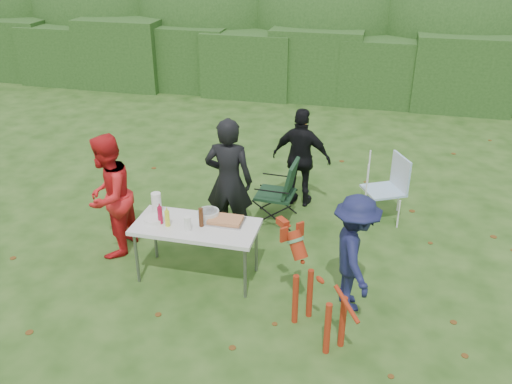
% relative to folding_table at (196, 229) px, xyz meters
% --- Properties ---
extents(ground, '(80.00, 80.00, 0.00)m').
position_rel_folding_table_xyz_m(ground, '(0.36, 0.05, -0.69)').
color(ground, '#1E4211').
extents(hedge_row, '(22.00, 1.40, 1.70)m').
position_rel_folding_table_xyz_m(hedge_row, '(0.36, 8.05, 0.16)').
color(hedge_row, '#23471C').
rests_on(hedge_row, ground).
extents(shrub_backdrop, '(20.00, 2.60, 3.20)m').
position_rel_folding_table_xyz_m(shrub_backdrop, '(0.36, 9.65, 0.91)').
color(shrub_backdrop, '#3D6628').
rests_on(shrub_backdrop, ground).
extents(folding_table, '(1.50, 0.70, 0.74)m').
position_rel_folding_table_xyz_m(folding_table, '(0.00, 0.00, 0.00)').
color(folding_table, silver).
rests_on(folding_table, ground).
extents(person_cook, '(0.67, 0.46, 1.77)m').
position_rel_folding_table_xyz_m(person_cook, '(0.14, 0.97, 0.20)').
color(person_cook, black).
rests_on(person_cook, ground).
extents(person_red_jacket, '(0.64, 0.82, 1.66)m').
position_rel_folding_table_xyz_m(person_red_jacket, '(-1.28, 0.29, 0.14)').
color(person_red_jacket, red).
rests_on(person_red_jacket, ground).
extents(person_black_puffy, '(0.95, 0.50, 1.56)m').
position_rel_folding_table_xyz_m(person_black_puffy, '(0.92, 2.24, 0.09)').
color(person_black_puffy, black).
rests_on(person_black_puffy, ground).
extents(child, '(0.76, 1.02, 1.41)m').
position_rel_folding_table_xyz_m(child, '(1.90, -0.13, 0.02)').
color(child, '#171B43').
rests_on(child, ground).
extents(dog, '(1.11, 1.11, 1.07)m').
position_rel_folding_table_xyz_m(dog, '(1.59, -0.71, -0.15)').
color(dog, maroon).
rests_on(dog, ground).
extents(camping_chair, '(0.64, 0.64, 0.97)m').
position_rel_folding_table_xyz_m(camping_chair, '(0.64, 1.63, -0.20)').
color(camping_chair, '#17341E').
rests_on(camping_chair, ground).
extents(lawn_chair, '(0.78, 0.78, 0.98)m').
position_rel_folding_table_xyz_m(lawn_chair, '(2.18, 2.08, -0.20)').
color(lawn_chair, '#529CD0').
rests_on(lawn_chair, ground).
extents(food_tray, '(0.45, 0.30, 0.02)m').
position_rel_folding_table_xyz_m(food_tray, '(0.33, 0.15, 0.06)').
color(food_tray, '#B7B7BA').
rests_on(food_tray, folding_table).
extents(focaccia_bread, '(0.40, 0.26, 0.04)m').
position_rel_folding_table_xyz_m(focaccia_bread, '(0.33, 0.15, 0.09)').
color(focaccia_bread, '#C98250').
rests_on(focaccia_bread, food_tray).
extents(mustard_bottle, '(0.06, 0.06, 0.20)m').
position_rel_folding_table_xyz_m(mustard_bottle, '(-0.32, -0.10, 0.15)').
color(mustard_bottle, yellow).
rests_on(mustard_bottle, folding_table).
extents(ketchup_bottle, '(0.06, 0.06, 0.22)m').
position_rel_folding_table_xyz_m(ketchup_bottle, '(-0.42, -0.06, 0.16)').
color(ketchup_bottle, '#AC1032').
rests_on(ketchup_bottle, folding_table).
extents(beer_bottle, '(0.06, 0.06, 0.24)m').
position_rel_folding_table_xyz_m(beer_bottle, '(0.07, -0.01, 0.17)').
color(beer_bottle, '#47230F').
rests_on(beer_bottle, folding_table).
extents(paper_towel_roll, '(0.12, 0.12, 0.26)m').
position_rel_folding_table_xyz_m(paper_towel_roll, '(-0.58, 0.20, 0.18)').
color(paper_towel_roll, white).
rests_on(paper_towel_roll, folding_table).
extents(cup_stack, '(0.08, 0.08, 0.18)m').
position_rel_folding_table_xyz_m(cup_stack, '(-0.05, -0.14, 0.14)').
color(cup_stack, white).
rests_on(cup_stack, folding_table).
extents(pasta_bowl, '(0.26, 0.26, 0.10)m').
position_rel_folding_table_xyz_m(pasta_bowl, '(0.10, 0.20, 0.10)').
color(pasta_bowl, silver).
rests_on(pasta_bowl, folding_table).
extents(plate_stack, '(0.24, 0.24, 0.05)m').
position_rel_folding_table_xyz_m(plate_stack, '(-0.52, -0.04, 0.08)').
color(plate_stack, white).
rests_on(plate_stack, folding_table).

